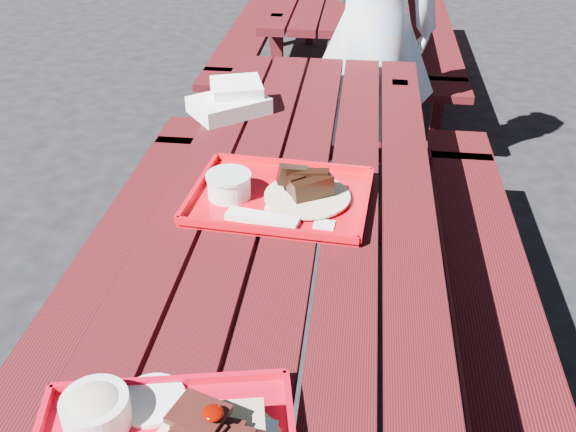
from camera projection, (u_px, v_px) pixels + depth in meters
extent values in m
plane|color=black|center=(294.00, 402.00, 2.10)|extent=(60.00, 60.00, 0.00)
cube|color=#460D11|center=(185.00, 207.00, 1.74)|extent=(0.14, 2.40, 0.04)
cube|color=#460D11|center=(239.00, 211.00, 1.72)|extent=(0.14, 2.40, 0.04)
cube|color=#460D11|center=(295.00, 214.00, 1.71)|extent=(0.14, 2.40, 0.04)
cube|color=#460D11|center=(351.00, 218.00, 1.69)|extent=(0.14, 2.40, 0.04)
cube|color=#460D11|center=(409.00, 222.00, 1.67)|extent=(0.14, 2.40, 0.04)
cube|color=#460D11|center=(103.00, 286.00, 1.93)|extent=(0.25, 2.40, 0.04)
cube|color=#460D11|center=(182.00, 203.00, 2.75)|extent=(0.06, 0.06, 0.42)
cube|color=#460D11|center=(498.00, 317.00, 1.81)|extent=(0.25, 2.40, 0.04)
cube|color=#460D11|center=(457.00, 221.00, 2.63)|extent=(0.06, 0.06, 0.42)
cube|color=#460D11|center=(250.00, 160.00, 2.73)|extent=(0.06, 0.06, 0.75)
cube|color=#460D11|center=(392.00, 168.00, 2.67)|extent=(0.06, 0.06, 0.75)
cube|color=#460D11|center=(320.00, 152.00, 2.67)|extent=(1.40, 0.06, 0.04)
cube|color=#460D11|center=(255.00, 23.00, 4.27)|extent=(0.25, 2.40, 0.04)
cube|color=#460D11|center=(232.00, 102.00, 3.68)|extent=(0.06, 0.06, 0.42)
cube|color=#460D11|center=(273.00, 21.00, 5.09)|extent=(0.06, 0.06, 0.42)
cube|color=#460D11|center=(432.00, 29.00, 4.15)|extent=(0.25, 2.40, 0.04)
cube|color=#460D11|center=(437.00, 112.00, 3.57)|extent=(0.06, 0.06, 0.42)
cube|color=#460D11|center=(421.00, 26.00, 4.97)|extent=(0.06, 0.06, 0.42)
cube|color=#460D11|center=(277.00, 85.00, 3.47)|extent=(0.06, 0.06, 0.75)
cube|color=#460D11|center=(389.00, 90.00, 3.40)|extent=(0.06, 0.06, 0.75)
cube|color=#460D11|center=(333.00, 78.00, 3.41)|extent=(1.40, 0.06, 0.04)
cube|color=#B8051D|center=(170.00, 381.00, 1.16)|extent=(0.42, 0.10, 0.02)
cube|color=tan|center=(221.00, 425.00, 1.05)|extent=(0.15, 0.09, 0.04)
ellipsoid|color=#4E0500|center=(212.00, 408.00, 0.97)|extent=(0.03, 0.03, 0.01)
cylinder|color=silver|center=(96.00, 411.00, 1.07)|extent=(0.11, 0.11, 0.06)
ellipsoid|color=#BEB197|center=(95.00, 404.00, 1.07)|extent=(0.10, 0.10, 0.04)
cylinder|color=white|center=(152.00, 400.00, 1.13)|extent=(0.12, 0.12, 0.01)
cube|color=red|center=(280.00, 199.00, 1.72)|extent=(0.48, 0.39, 0.01)
cube|color=red|center=(293.00, 163.00, 1.86)|extent=(0.46, 0.05, 0.02)
cube|color=red|center=(266.00, 230.00, 1.57)|extent=(0.46, 0.05, 0.02)
cube|color=red|center=(366.00, 202.00, 1.68)|extent=(0.04, 0.35, 0.02)
cube|color=red|center=(198.00, 186.00, 1.75)|extent=(0.04, 0.35, 0.02)
cube|color=white|center=(299.00, 197.00, 1.71)|extent=(0.17, 0.17, 0.01)
cylinder|color=beige|center=(307.00, 196.00, 1.70)|extent=(0.23, 0.23, 0.01)
cylinder|color=silver|center=(229.00, 187.00, 1.71)|extent=(0.11, 0.11, 0.06)
cylinder|color=silver|center=(228.00, 176.00, 1.69)|extent=(0.12, 0.12, 0.01)
cube|color=white|center=(262.00, 218.00, 1.61)|extent=(0.19, 0.08, 0.02)
cube|color=white|center=(324.00, 225.00, 1.60)|extent=(0.05, 0.05, 0.00)
cube|color=white|center=(229.00, 105.00, 2.20)|extent=(0.30, 0.29, 0.06)
cube|color=white|center=(237.00, 88.00, 2.20)|extent=(0.20, 0.18, 0.04)
imported|color=#B9D9F3|center=(373.00, 30.00, 2.79)|extent=(0.65, 0.48, 1.65)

